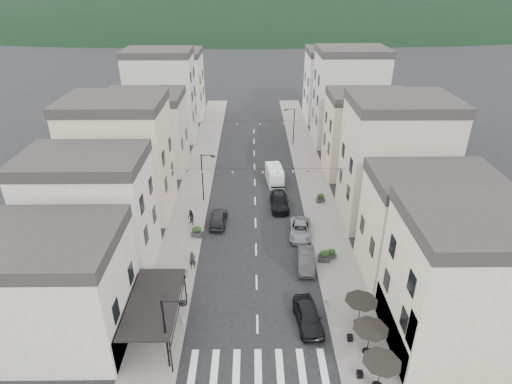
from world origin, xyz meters
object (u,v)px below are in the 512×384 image
at_px(parked_car_e, 218,218).
at_px(delivery_van, 275,175).
at_px(parked_car_b, 306,260).
at_px(pedestrian_a, 193,260).
at_px(parked_car_a, 308,316).
at_px(parked_car_d, 279,201).
at_px(pedestrian_b, 191,217).
at_px(parked_car_c, 300,230).

height_order(parked_car_e, delivery_van, delivery_van).
bearing_deg(parked_car_b, pedestrian_a, -173.68).
bearing_deg(parked_car_a, parked_car_b, 78.17).
relative_size(parked_car_b, pedestrian_a, 2.53).
distance_m(parked_car_a, parked_car_b, 7.30).
relative_size(parked_car_a, pedestrian_a, 2.69).
relative_size(parked_car_a, delivery_van, 0.95).
bearing_deg(parked_car_d, parked_car_a, -87.63).
xyz_separation_m(parked_car_a, parked_car_e, (-7.91, 14.81, -0.04)).
relative_size(parked_car_a, pedestrian_b, 2.67).
distance_m(parked_car_d, pedestrian_a, 14.40).
relative_size(parked_car_d, pedestrian_a, 2.96).
distance_m(parked_car_b, parked_car_c, 5.26).
relative_size(pedestrian_a, pedestrian_b, 0.99).
bearing_deg(parked_car_e, pedestrian_b, 6.59).
bearing_deg(parked_car_e, parked_car_a, 120.71).
height_order(parked_car_c, parked_car_e, parked_car_e).
bearing_deg(parked_car_c, pedestrian_a, -146.21).
height_order(parked_car_b, parked_car_c, parked_car_b).
relative_size(parked_car_b, parked_car_d, 0.85).
xyz_separation_m(parked_car_b, parked_car_e, (-8.60, 7.54, 0.03)).
distance_m(delivery_van, pedestrian_a, 19.88).
bearing_deg(pedestrian_a, pedestrian_b, 86.58).
xyz_separation_m(parked_car_d, pedestrian_a, (-8.60, -11.55, 0.24)).
height_order(parked_car_b, parked_car_d, parked_car_d).
distance_m(parked_car_c, parked_car_d, 6.25).
bearing_deg(parked_car_d, delivery_van, 91.17).
bearing_deg(parked_car_e, delivery_van, -120.08).
height_order(parked_car_e, pedestrian_a, pedestrian_a).
xyz_separation_m(parked_car_e, pedestrian_b, (-2.90, -0.20, 0.24)).
height_order(parked_car_c, pedestrian_a, pedestrian_a).
bearing_deg(pedestrian_b, parked_car_a, -10.71).
distance_m(parked_car_d, parked_car_e, 7.75).
xyz_separation_m(parked_car_a, parked_car_b, (0.69, 7.27, -0.07)).
bearing_deg(parked_car_e, parked_car_d, -148.80).
xyz_separation_m(parked_car_d, pedestrian_b, (-9.70, -3.91, 0.25)).
bearing_deg(parked_car_d, parked_car_c, -74.34).
relative_size(parked_car_a, parked_car_b, 1.06).
distance_m(pedestrian_a, pedestrian_b, 7.72).
height_order(parked_car_d, pedestrian_a, pedestrian_a).
xyz_separation_m(parked_car_e, delivery_van, (6.55, 10.21, 0.36)).
xyz_separation_m(parked_car_c, delivery_van, (-2.05, 12.49, 0.44)).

